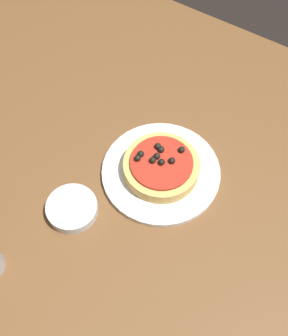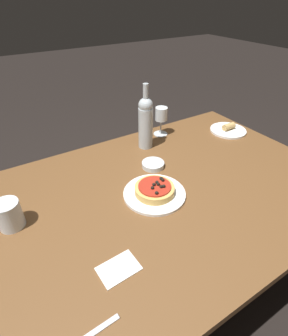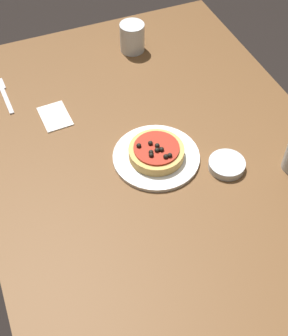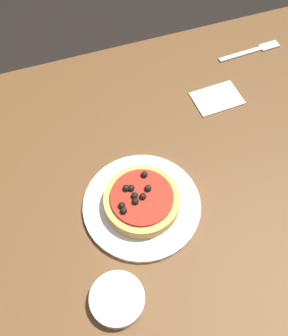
{
  "view_description": "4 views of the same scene",
  "coord_description": "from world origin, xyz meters",
  "px_view_note": "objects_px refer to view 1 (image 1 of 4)",
  "views": [
    {
      "loc": [
        -0.28,
        0.44,
        1.58
      ],
      "look_at": [
        -0.03,
        0.04,
        0.8
      ],
      "focal_mm": 50.0,
      "sensor_mm": 36.0,
      "label": 1
    },
    {
      "loc": [
        -0.51,
        -0.67,
        1.41
      ],
      "look_at": [
        -0.06,
        0.04,
        0.83
      ],
      "focal_mm": 28.0,
      "sensor_mm": 36.0,
      "label": 2
    },
    {
      "loc": [
        0.77,
        -0.38,
        1.74
      ],
      "look_at": [
        -0.01,
        -0.06,
        0.74
      ],
      "focal_mm": 50.0,
      "sensor_mm": 36.0,
      "label": 3
    },
    {
      "loc": [
        0.07,
        0.34,
        1.48
      ],
      "look_at": [
        -0.07,
        -0.05,
        0.8
      ],
      "focal_mm": 42.0,
      "sensor_mm": 36.0,
      "label": 4
    }
  ],
  "objects_px": {
    "dining_table": "(141,184)",
    "dinner_plate": "(161,172)",
    "pizza": "(161,166)",
    "side_bowl": "(72,209)"
  },
  "relations": [
    {
      "from": "dining_table",
      "to": "dinner_plate",
      "type": "distance_m",
      "value": 0.09
    },
    {
      "from": "dinner_plate",
      "to": "side_bowl",
      "type": "distance_m",
      "value": 0.2
    },
    {
      "from": "dining_table",
      "to": "pizza",
      "type": "distance_m",
      "value": 0.11
    },
    {
      "from": "dining_table",
      "to": "dinner_plate",
      "type": "relative_size",
      "value": 6.13
    },
    {
      "from": "pizza",
      "to": "dinner_plate",
      "type": "bearing_deg",
      "value": 151.52
    },
    {
      "from": "dinner_plate",
      "to": "pizza",
      "type": "distance_m",
      "value": 0.02
    },
    {
      "from": "side_bowl",
      "to": "dining_table",
      "type": "bearing_deg",
      "value": -110.74
    },
    {
      "from": "dinner_plate",
      "to": "pizza",
      "type": "bearing_deg",
      "value": -28.48
    },
    {
      "from": "dinner_plate",
      "to": "side_bowl",
      "type": "xyz_separation_m",
      "value": [
        0.11,
        0.17,
        0.01
      ]
    },
    {
      "from": "dinner_plate",
      "to": "side_bowl",
      "type": "bearing_deg",
      "value": 58.05
    }
  ]
}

